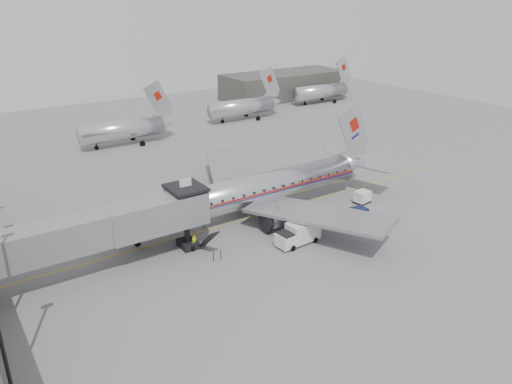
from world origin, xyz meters
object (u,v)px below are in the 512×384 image
(baggage_cart_navy, at_px, (358,214))
(ramp_worker, at_px, (194,241))
(baggage_cart_white, at_px, (362,197))
(airliner, at_px, (254,191))
(service_van, at_px, (298,233))

(baggage_cart_navy, xyz_separation_m, ramp_worker, (-18.00, 4.51, -0.07))
(baggage_cart_white, xyz_separation_m, ramp_worker, (-22.25, 1.00, -0.03))
(baggage_cart_white, height_order, ramp_worker, ramp_worker)
(airliner, relative_size, ramp_worker, 23.33)
(service_van, distance_m, baggage_cart_navy, 8.82)
(ramp_worker, bearing_deg, service_van, -40.59)
(baggage_cart_navy, bearing_deg, service_van, -172.63)
(airliner, height_order, ramp_worker, airliner)
(airliner, xyz_separation_m, service_van, (-0.38, -8.68, -1.69))
(airliner, distance_m, baggage_cart_navy, 11.92)
(ramp_worker, bearing_deg, baggage_cart_white, -14.63)
(baggage_cart_navy, distance_m, ramp_worker, 18.56)
(service_van, bearing_deg, baggage_cart_navy, 0.12)
(service_van, height_order, baggage_cart_navy, service_van)
(baggage_cart_navy, height_order, baggage_cart_white, baggage_cart_navy)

